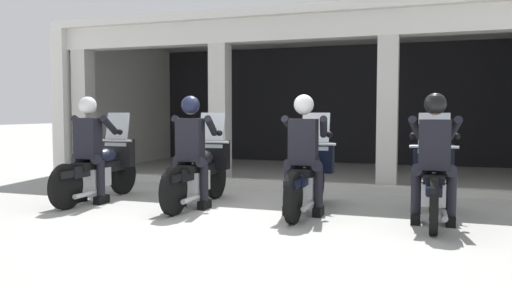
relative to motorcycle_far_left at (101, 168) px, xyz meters
name	(u,v)px	position (x,y,z in m)	size (l,w,h in m)	color
ground_plane	(299,182)	(2.42, 2.89, -0.50)	(80.00, 80.00, 0.00)	#999993
station_building	(326,80)	(2.49, 5.16, 1.61)	(10.67, 5.00, 3.27)	black
kerb_strip	(292,185)	(2.49, 2.11, -0.44)	(10.17, 0.24, 0.12)	#B7B5AD
motorcycle_far_left	(101,168)	(0.00, 0.00, 0.00)	(0.62, 2.04, 1.35)	black
police_officer_far_left	(89,140)	(0.00, -0.28, 0.44)	(0.63, 0.61, 1.58)	black
motorcycle_center_left	(200,171)	(1.61, 0.12, 0.00)	(0.62, 2.04, 1.35)	black
police_officer_center_left	(191,142)	(1.61, -0.16, 0.44)	(0.63, 0.61, 1.58)	black
motorcycle_center_right	(309,175)	(3.23, 0.15, 0.00)	(0.62, 2.04, 1.35)	black
police_officer_center_right	(304,144)	(3.23, -0.13, 0.44)	(0.63, 0.61, 1.58)	black
motorcycle_far_right	(433,180)	(4.84, 0.10, 0.00)	(0.62, 2.04, 1.35)	black
police_officer_far_right	(434,147)	(4.84, -0.19, 0.44)	(0.63, 0.61, 1.58)	black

